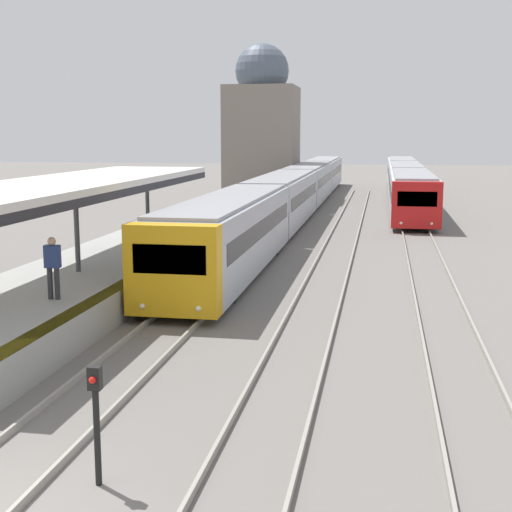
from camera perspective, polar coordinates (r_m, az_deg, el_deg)
platform_canopy at (r=22.99m, az=-14.20°, el=5.67°), size 4.00×17.32×2.93m
person_on_platform at (r=19.47m, az=-15.95°, el=-0.63°), size 0.40×0.22×1.66m
train_near at (r=48.26m, az=3.27°, el=5.38°), size 2.70×58.60×2.96m
train_far at (r=59.84m, az=11.88°, el=6.00°), size 2.69×41.63×2.90m
signal_post_near at (r=11.23m, az=-12.68°, el=-12.12°), size 0.20×0.22×1.89m
distant_domed_building at (r=59.10m, az=0.49°, el=10.24°), size 5.64×5.64×12.49m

